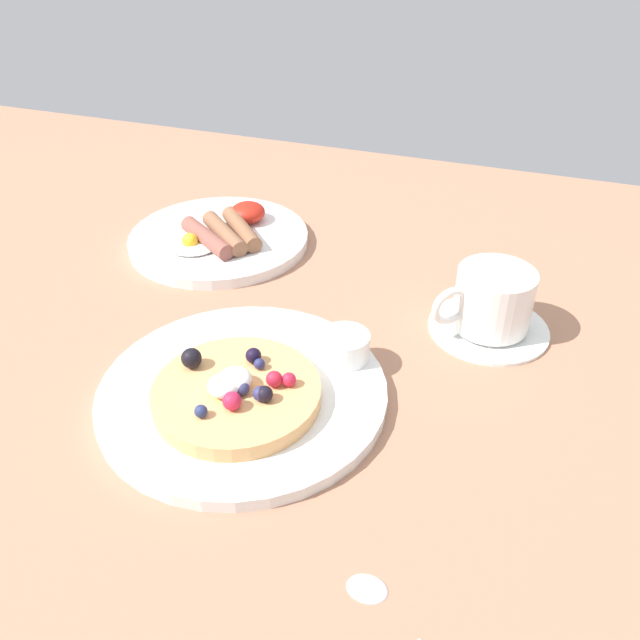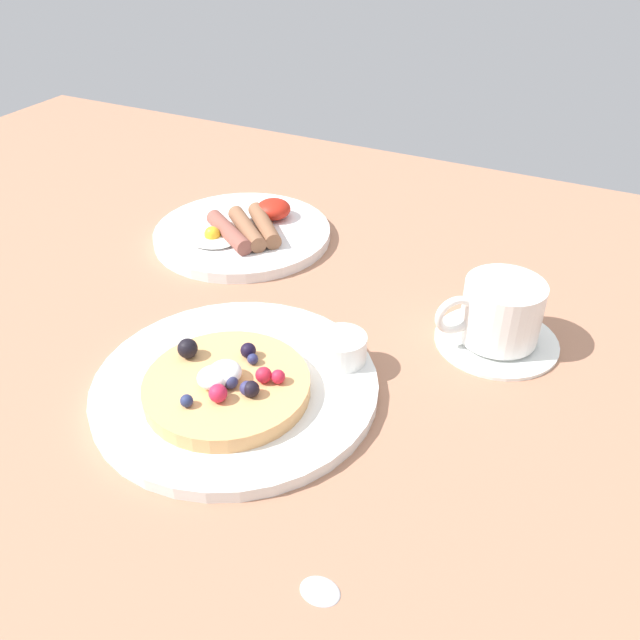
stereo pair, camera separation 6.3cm
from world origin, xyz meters
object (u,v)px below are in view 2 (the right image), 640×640
(syrup_ramekin, at_px, (342,348))
(pancake_plate, at_px, (236,386))
(coffee_cup, at_px, (500,310))
(teaspoon, at_px, (347,633))
(breakfast_plate, at_px, (243,234))
(coffee_saucer, at_px, (496,339))

(syrup_ramekin, bearing_deg, pancake_plate, -136.11)
(coffee_cup, distance_m, teaspoon, 0.35)
(pancake_plate, bearing_deg, coffee_cup, 42.68)
(coffee_cup, bearing_deg, pancake_plate, -137.32)
(breakfast_plate, bearing_deg, coffee_cup, -12.58)
(syrup_ramekin, distance_m, coffee_cup, 0.16)
(pancake_plate, relative_size, breakfast_plate, 1.16)
(syrup_ramekin, relative_size, coffee_cup, 0.49)
(syrup_ramekin, height_order, coffee_cup, coffee_cup)
(coffee_cup, bearing_deg, teaspoon, -91.05)
(syrup_ramekin, bearing_deg, breakfast_plate, 140.60)
(coffee_cup, relative_size, teaspoon, 0.72)
(breakfast_plate, distance_m, coffee_cup, 0.36)
(syrup_ramekin, distance_m, coffee_saucer, 0.17)
(pancake_plate, xyz_separation_m, syrup_ramekin, (0.07, 0.07, 0.02))
(syrup_ramekin, height_order, breakfast_plate, syrup_ramekin)
(teaspoon, bearing_deg, syrup_ramekin, 115.71)
(syrup_ramekin, bearing_deg, coffee_saucer, 41.90)
(pancake_plate, relative_size, coffee_cup, 2.74)
(breakfast_plate, bearing_deg, coffee_saucer, -12.36)
(coffee_saucer, distance_m, coffee_cup, 0.04)
(coffee_cup, bearing_deg, syrup_ramekin, -138.09)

